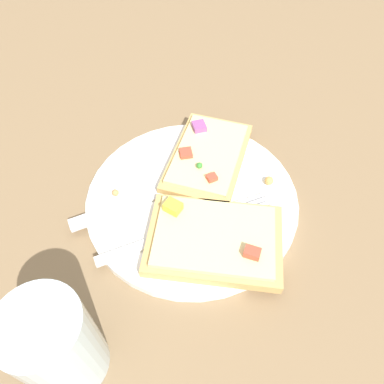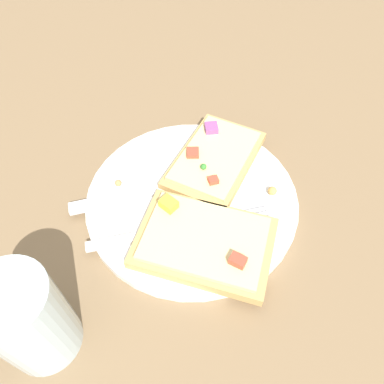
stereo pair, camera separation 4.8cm
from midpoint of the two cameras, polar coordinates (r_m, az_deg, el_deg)
ground_plane at (r=0.50m, az=-2.76°, el=-1.72°), size 4.00×4.00×0.00m
plate at (r=0.49m, az=-2.78°, el=-1.31°), size 0.28×0.28×0.01m
fork at (r=0.46m, az=-2.22°, el=-5.40°), size 0.05×0.23×0.01m
knife at (r=0.49m, az=-11.70°, el=-1.51°), size 0.05×0.20×0.01m
pizza_slice_main at (r=0.52m, az=-0.25°, el=5.26°), size 0.18×0.16×0.03m
pizza_slice_corner at (r=0.44m, az=0.27°, el=-7.37°), size 0.16×0.19×0.03m
crumb_scatter at (r=0.49m, az=-0.51°, el=0.16°), size 0.04×0.21×0.01m
drinking_glass at (r=0.38m, az=-23.54°, el=-20.94°), size 0.07×0.07×0.12m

